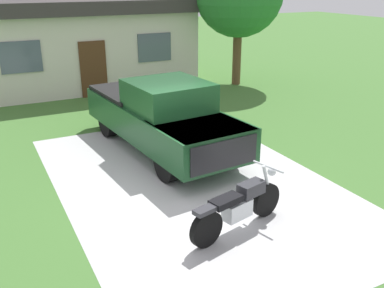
{
  "coord_description": "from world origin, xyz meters",
  "views": [
    {
      "loc": [
        -3.98,
        -7.74,
        4.26
      ],
      "look_at": [
        0.02,
        0.07,
        0.9
      ],
      "focal_mm": 40.48,
      "sensor_mm": 36.0,
      "label": 1
    }
  ],
  "objects": [
    {
      "name": "motorcycle",
      "position": [
        -0.14,
        -2.07,
        0.47
      ],
      "size": [
        2.17,
        0.88,
        1.09
      ],
      "color": "black",
      "rests_on": "ground"
    },
    {
      "name": "ground_plane",
      "position": [
        0.0,
        0.0,
        0.0
      ],
      "size": [
        80.0,
        80.0,
        0.0
      ],
      "primitive_type": "plane",
      "color": "#416E2F"
    },
    {
      "name": "driveway_pad",
      "position": [
        0.0,
        0.0,
        0.0
      ],
      "size": [
        5.61,
        8.68,
        0.01
      ],
      "primitive_type": "cube",
      "color": "#BABABA",
      "rests_on": "ground"
    },
    {
      "name": "neighbor_house",
      "position": [
        0.12,
        11.01,
        1.79
      ],
      "size": [
        9.6,
        5.6,
        3.5
      ],
      "color": "beige",
      "rests_on": "ground"
    },
    {
      "name": "pickup_truck",
      "position": [
        0.21,
        2.28,
        0.95
      ],
      "size": [
        2.47,
        5.77,
        1.9
      ],
      "color": "black",
      "rests_on": "ground"
    }
  ]
}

